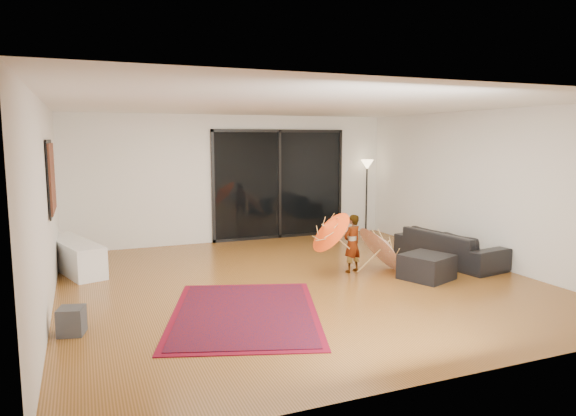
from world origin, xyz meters
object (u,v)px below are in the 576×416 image
ottoman (427,267)px  child (352,243)px  sofa (449,247)px  media_console (74,256)px

ottoman → child: bearing=137.0°
sofa → ottoman: bearing=116.7°
media_console → child: bearing=-41.1°
media_console → ottoman: media_console is taller
media_console → ottoman: size_ratio=2.72×
media_console → ottoman: 5.81m
media_console → sofa: size_ratio=0.93×
media_console → sofa: 6.49m
media_console → child: child is taller
media_console → sofa: bearing=-35.3°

